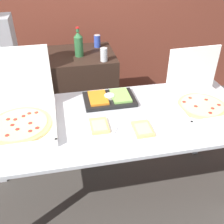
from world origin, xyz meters
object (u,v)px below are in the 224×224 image
at_px(paper_plate_front_center, 143,129).
at_px(soda_bottle, 79,44).
at_px(pizza_box_far_left, 19,113).
at_px(pizza_box_near_left, 199,97).
at_px(veggie_tray, 109,99).
at_px(person_guest_cap, 0,87).
at_px(soda_can_colored, 97,41).
at_px(paper_plate_front_left, 99,126).
at_px(soda_can_silver, 104,55).

distance_m(paper_plate_front_center, soda_bottle, 1.17).
xyz_separation_m(pizza_box_far_left, pizza_box_near_left, (1.30, -0.03, -0.01)).
xyz_separation_m(veggie_tray, person_guest_cap, (-0.87, 0.39, -0.01)).
bearing_deg(veggie_tray, soda_can_colored, 87.02).
height_order(paper_plate_front_center, person_guest_cap, person_guest_cap).
bearing_deg(veggie_tray, soda_bottle, 103.10).
height_order(paper_plate_front_left, soda_bottle, soda_bottle).
distance_m(veggie_tray, person_guest_cap, 0.96).
relative_size(veggie_tray, soda_bottle, 1.43).
height_order(veggie_tray, person_guest_cap, person_guest_cap).
bearing_deg(pizza_box_far_left, paper_plate_front_center, -18.10).
height_order(soda_can_silver, soda_can_colored, same).
distance_m(soda_can_colored, person_guest_cap, 1.07).
xyz_separation_m(paper_plate_front_left, soda_can_silver, (0.18, 0.85, 0.16)).
relative_size(paper_plate_front_center, person_guest_cap, 0.14).
bearing_deg(soda_bottle, person_guest_cap, -157.16).
height_order(pizza_box_far_left, paper_plate_front_center, pizza_box_far_left).
bearing_deg(paper_plate_front_left, pizza_box_near_left, 9.02).
distance_m(pizza_box_far_left, veggie_tray, 0.68).
distance_m(paper_plate_front_center, veggie_tray, 0.44).
xyz_separation_m(pizza_box_near_left, soda_can_colored, (-0.60, 1.10, 0.10)).
relative_size(veggie_tray, soda_can_colored, 3.18).
relative_size(pizza_box_near_left, person_guest_cap, 0.27).
distance_m(pizza_box_far_left, soda_can_colored, 1.28).
distance_m(paper_plate_front_left, veggie_tray, 0.35).
distance_m(paper_plate_front_left, soda_can_silver, 0.88).
height_order(soda_bottle, person_guest_cap, person_guest_cap).
xyz_separation_m(paper_plate_front_left, soda_bottle, (-0.03, 1.01, 0.22)).
bearing_deg(pizza_box_near_left, soda_can_silver, 126.62).
height_order(paper_plate_front_left, veggie_tray, veggie_tray).
height_order(pizza_box_far_left, soda_bottle, pizza_box_far_left).
xyz_separation_m(pizza_box_far_left, person_guest_cap, (-0.22, 0.56, -0.07)).
bearing_deg(soda_can_colored, soda_can_silver, -89.40).
bearing_deg(pizza_box_far_left, soda_bottle, 59.20).
xyz_separation_m(paper_plate_front_center, soda_can_silver, (-0.09, 0.94, 0.16)).
relative_size(pizza_box_far_left, pizza_box_near_left, 1.14).
relative_size(pizza_box_near_left, soda_can_silver, 3.56).
xyz_separation_m(pizza_box_near_left, soda_bottle, (-0.81, 0.89, 0.16)).
bearing_deg(soda_can_silver, soda_bottle, 141.95).
xyz_separation_m(paper_plate_front_left, soda_can_colored, (0.18, 1.22, 0.16)).
bearing_deg(paper_plate_front_center, soda_can_silver, 95.64).
bearing_deg(soda_can_colored, pizza_box_far_left, -123.38).
distance_m(pizza_box_far_left, soda_bottle, 1.00).
distance_m(pizza_box_near_left, paper_plate_front_left, 0.79).
distance_m(soda_bottle, soda_can_silver, 0.27).
bearing_deg(paper_plate_front_left, paper_plate_front_center, -18.47).
bearing_deg(person_guest_cap, pizza_box_near_left, 158.87).
distance_m(veggie_tray, soda_can_colored, 0.91).
height_order(pizza_box_far_left, soda_can_colored, pizza_box_far_left).
relative_size(paper_plate_front_center, veggie_tray, 0.58).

